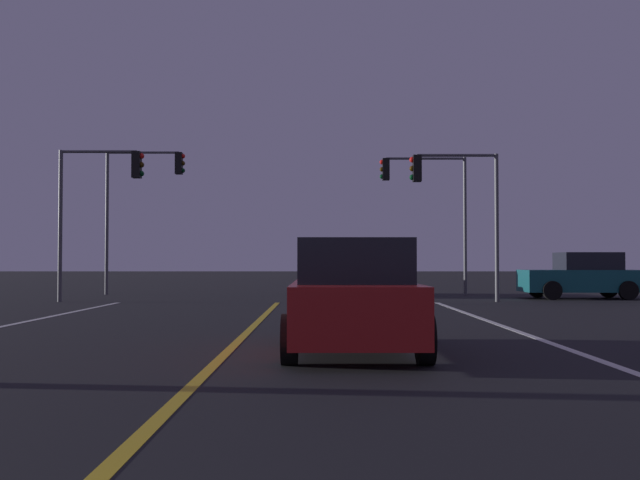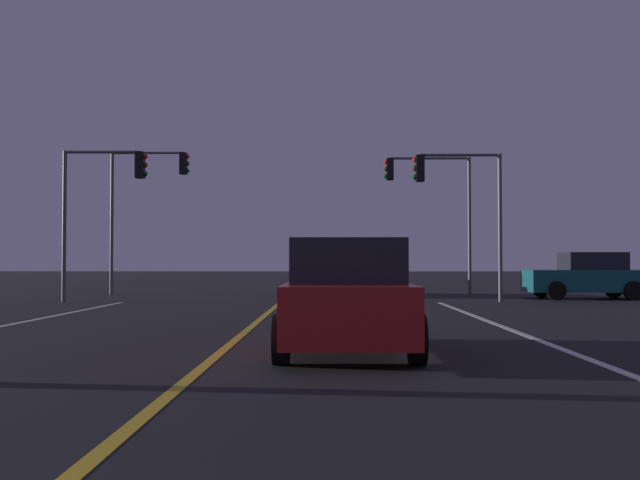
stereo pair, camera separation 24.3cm
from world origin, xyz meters
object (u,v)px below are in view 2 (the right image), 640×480
car_lead_same_lane (347,298)px  traffic_light_near_right (457,191)px  car_ahead_far (354,275)px  traffic_light_far_right (429,192)px  traffic_light_near_left (105,189)px  traffic_light_far_left (148,189)px  car_crossing_side (587,276)px

car_lead_same_lane → traffic_light_near_right: 14.86m
car_ahead_far → car_lead_same_lane: (-0.72, -18.73, 0.00)m
car_lead_same_lane → traffic_light_far_right: (3.84, 19.49, 3.41)m
traffic_light_near_left → car_lead_same_lane: bearing=-60.4°
car_ahead_far → traffic_light_near_right: size_ratio=0.85×
traffic_light_near_left → traffic_light_near_right: bearing=0.0°
car_ahead_far → traffic_light_far_left: size_ratio=0.72×
car_ahead_far → car_lead_same_lane: same height
car_lead_same_lane → traffic_light_near_left: bearing=29.6°
car_ahead_far → car_lead_same_lane: 18.75m
traffic_light_far_right → traffic_light_far_left: size_ratio=0.96×
car_lead_same_lane → traffic_light_far_right: bearing=-11.1°
traffic_light_near_left → traffic_light_far_right: 13.00m
traffic_light_near_right → traffic_light_far_left: traffic_light_far_left is taller
car_crossing_side → car_lead_same_lane: 18.48m
traffic_light_far_left → traffic_light_near_right: bearing=-24.9°
car_lead_same_lane → traffic_light_far_left: 21.31m
car_lead_same_lane → traffic_light_far_right: size_ratio=0.76×
car_ahead_far → traffic_light_near_right: 6.49m
traffic_light_near_left → car_crossing_side: bearing=6.9°
car_lead_same_lane → traffic_light_near_left: 16.37m
car_ahead_far → traffic_light_far_right: bearing=-76.3°
car_crossing_side → traffic_light_far_left: 17.68m
car_ahead_far → traffic_light_far_right: (3.11, 0.76, 3.41)m
traffic_light_near_right → traffic_light_far_right: size_ratio=0.88×
car_ahead_far → traffic_light_near_left: size_ratio=0.83×
car_ahead_far → car_crossing_side: bearing=-107.6°
traffic_light_near_left → traffic_light_far_left: (0.11, 5.50, 0.55)m
traffic_light_near_right → traffic_light_far_right: bearing=-87.8°
traffic_light_near_right → traffic_light_far_right: traffic_light_far_right is taller
car_ahead_far → car_lead_same_lane: bearing=177.8°
car_ahead_far → traffic_light_far_right: traffic_light_far_right is taller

